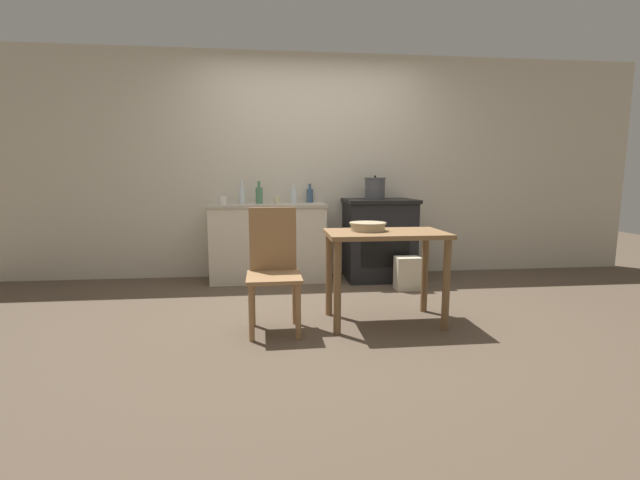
{
  "coord_description": "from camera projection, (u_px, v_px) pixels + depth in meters",
  "views": [
    {
      "loc": [
        -0.45,
        -3.47,
        1.15
      ],
      "look_at": [
        0.0,
        0.53,
        0.56
      ],
      "focal_mm": 24.0,
      "sensor_mm": 36.0,
      "label": 1
    }
  ],
  "objects": [
    {
      "name": "ground_plane",
      "position": [
        327.0,
        314.0,
        3.62
      ],
      "size": [
        14.0,
        14.0,
        0.0
      ],
      "primitive_type": "plane",
      "color": "brown"
    },
    {
      "name": "wall_back",
      "position": [
        310.0,
        167.0,
        5.0
      ],
      "size": [
        8.0,
        0.07,
        2.55
      ],
      "color": "beige",
      "rests_on": "ground_plane"
    },
    {
      "name": "counter_cabinet",
      "position": [
        269.0,
        242.0,
        4.79
      ],
      "size": [
        1.29,
        0.52,
        0.86
      ],
      "color": "beige",
      "rests_on": "ground_plane"
    },
    {
      "name": "stove",
      "position": [
        379.0,
        239.0,
        4.86
      ],
      "size": [
        0.78,
        0.65,
        0.91
      ],
      "color": "black",
      "rests_on": "ground_plane"
    },
    {
      "name": "work_table",
      "position": [
        385.0,
        249.0,
        3.35
      ],
      "size": [
        0.92,
        0.55,
        0.73
      ],
      "color": "olive",
      "rests_on": "ground_plane"
    },
    {
      "name": "chair",
      "position": [
        274.0,
        267.0,
        3.22
      ],
      "size": [
        0.41,
        0.41,
        0.92
      ],
      "rotation": [
        0.0,
        0.0,
        0.02
      ],
      "color": "#997047",
      "rests_on": "ground_plane"
    },
    {
      "name": "flour_sack",
      "position": [
        407.0,
        273.0,
        4.42
      ],
      "size": [
        0.25,
        0.18,
        0.34
      ],
      "primitive_type": "cube",
      "color": "beige",
      "rests_on": "ground_plane"
    },
    {
      "name": "stock_pot",
      "position": [
        375.0,
        188.0,
        4.8
      ],
      "size": [
        0.24,
        0.24,
        0.26
      ],
      "color": "#4C4C51",
      "rests_on": "stove"
    },
    {
      "name": "mixing_bowl_large",
      "position": [
        368.0,
        226.0,
        3.37
      ],
      "size": [
        0.29,
        0.29,
        0.07
      ],
      "color": "tan",
      "rests_on": "work_table"
    },
    {
      "name": "bottle_far_left",
      "position": [
        310.0,
        195.0,
        4.94
      ],
      "size": [
        0.07,
        0.07,
        0.22
      ],
      "color": "#3D5675",
      "rests_on": "counter_cabinet"
    },
    {
      "name": "bottle_left",
      "position": [
        294.0,
        196.0,
        4.83
      ],
      "size": [
        0.08,
        0.08,
        0.22
      ],
      "color": "silver",
      "rests_on": "counter_cabinet"
    },
    {
      "name": "bottle_mid_left",
      "position": [
        259.0,
        195.0,
        4.76
      ],
      "size": [
        0.08,
        0.08,
        0.25
      ],
      "color": "#517F5B",
      "rests_on": "counter_cabinet"
    },
    {
      "name": "bottle_center_left",
      "position": [
        242.0,
        195.0,
        4.7
      ],
      "size": [
        0.07,
        0.07,
        0.25
      ],
      "color": "silver",
      "rests_on": "counter_cabinet"
    },
    {
      "name": "cup_center",
      "position": [
        277.0,
        200.0,
        4.63
      ],
      "size": [
        0.07,
        0.07,
        0.09
      ],
      "primitive_type": "cylinder",
      "color": "beige",
      "rests_on": "counter_cabinet"
    },
    {
      "name": "cup_center_right",
      "position": [
        222.0,
        201.0,
        4.57
      ],
      "size": [
        0.09,
        0.09,
        0.09
      ],
      "primitive_type": "cylinder",
      "color": "silver",
      "rests_on": "counter_cabinet"
    }
  ]
}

